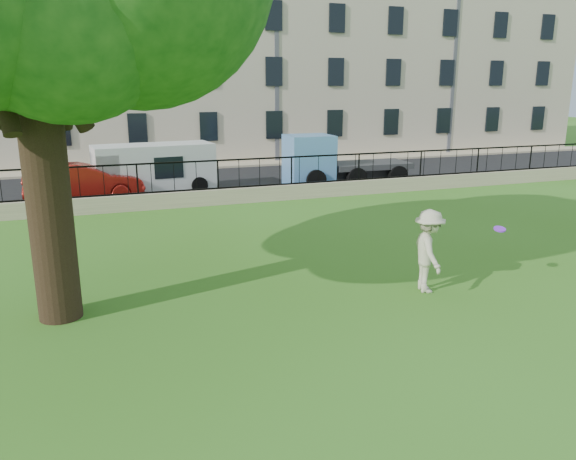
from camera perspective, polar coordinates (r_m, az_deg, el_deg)
name	(u,v)px	position (r m, az deg, el deg)	size (l,w,h in m)	color
ground	(361,326)	(11.06, 7.41, -9.66)	(120.00, 120.00, 0.00)	#366818
retaining_wall	(219,197)	(21.85, -7.06, 3.38)	(50.00, 0.40, 0.60)	gray
iron_railing	(218,175)	(21.70, -7.13, 5.59)	(50.00, 0.05, 1.13)	black
street	(196,184)	(26.43, -9.35, 4.60)	(60.00, 9.00, 0.01)	black
sidewalk	(178,168)	(31.49, -11.15, 6.22)	(60.00, 1.40, 0.12)	gray
building_row	(157,43)	(36.86, -13.16, 18.00)	(56.40, 10.40, 13.80)	#B4A78F
man	(428,251)	(12.82, 14.08, -2.09)	(1.21, 0.69, 1.87)	beige
frisbee	(500,229)	(13.61, 20.71, 0.09)	(0.27, 0.27, 0.03)	#8128E7
red_sedan	(84,183)	(23.62, -20.02, 4.53)	(1.57, 4.49, 1.48)	#9E1A13
white_van	(154,169)	(24.60, -13.43, 6.08)	(4.91, 1.92, 2.06)	silver
blue_truck	(345,159)	(26.09, 5.79, 7.15)	(5.51, 1.95, 2.31)	#5991D0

